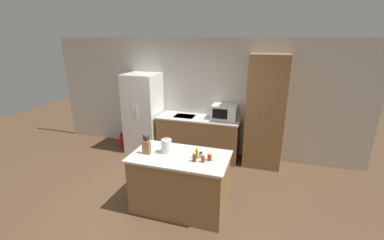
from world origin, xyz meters
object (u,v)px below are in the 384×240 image
(microwave, at_px, (225,112))
(knife_block, at_px, (146,147))
(kettle, at_px, (167,146))
(spice_bottle_short_red, at_px, (201,155))
(spice_bottle_amber_oil, at_px, (194,157))
(spice_bottle_tall_dark, at_px, (203,159))
(spice_bottle_green_herb, at_px, (210,157))
(refrigerator, at_px, (143,113))
(pantry_cabinet, at_px, (265,112))
(spice_bottle_pale_salt, at_px, (197,154))
(fire_extinguisher, at_px, (122,141))

(microwave, bearing_deg, knife_block, -111.38)
(knife_block, bearing_deg, kettle, 24.41)
(spice_bottle_short_red, height_order, spice_bottle_amber_oil, spice_bottle_amber_oil)
(spice_bottle_tall_dark, xyz_separation_m, spice_bottle_green_herb, (0.08, 0.08, 0.01))
(refrigerator, height_order, spice_bottle_tall_dark, refrigerator)
(refrigerator, bearing_deg, pantry_cabinet, 1.43)
(spice_bottle_tall_dark, xyz_separation_m, spice_bottle_pale_salt, (-0.11, 0.08, 0.03))
(knife_block, bearing_deg, pantry_cabinet, 50.51)
(spice_bottle_short_red, relative_size, spice_bottle_pale_salt, 0.54)
(refrigerator, bearing_deg, knife_block, -60.99)
(microwave, relative_size, spice_bottle_pale_salt, 3.16)
(spice_bottle_amber_oil, relative_size, fire_extinguisher, 0.36)
(spice_bottle_amber_oil, bearing_deg, spice_bottle_tall_dark, 7.57)
(refrigerator, height_order, spice_bottle_green_herb, refrigerator)
(spice_bottle_short_red, bearing_deg, spice_bottle_green_herb, -15.33)
(spice_bottle_green_herb, bearing_deg, knife_block, -175.81)
(refrigerator, bearing_deg, spice_bottle_tall_dark, -44.76)
(refrigerator, xyz_separation_m, knife_block, (1.07, -1.93, 0.11))
(pantry_cabinet, bearing_deg, spice_bottle_amber_oil, -113.51)
(refrigerator, xyz_separation_m, kettle, (1.35, -1.81, 0.11))
(spice_bottle_tall_dark, bearing_deg, microwave, 92.22)
(pantry_cabinet, distance_m, fire_extinguisher, 3.46)
(microwave, relative_size, spice_bottle_amber_oil, 3.86)
(refrigerator, xyz_separation_m, spice_bottle_pale_salt, (1.85, -1.86, 0.08))
(refrigerator, xyz_separation_m, spice_bottle_green_herb, (2.04, -1.86, 0.05))
(spice_bottle_short_red, height_order, kettle, kettle)
(knife_block, height_order, spice_bottle_pale_salt, knife_block)
(spice_bottle_short_red, xyz_separation_m, spice_bottle_amber_oil, (-0.06, -0.14, 0.02))
(spice_bottle_short_red, bearing_deg, fire_extinguisher, 145.04)
(knife_block, relative_size, spice_bottle_amber_oil, 2.22)
(spice_bottle_pale_salt, bearing_deg, kettle, 173.75)
(pantry_cabinet, bearing_deg, microwave, 175.72)
(refrigerator, relative_size, microwave, 3.47)
(refrigerator, height_order, spice_bottle_short_red, refrigerator)
(spice_bottle_amber_oil, distance_m, spice_bottle_green_herb, 0.22)
(spice_bottle_short_red, bearing_deg, kettle, 178.35)
(spice_bottle_amber_oil, bearing_deg, spice_bottle_green_herb, 26.24)
(refrigerator, bearing_deg, spice_bottle_short_red, -43.87)
(microwave, distance_m, spice_bottle_green_herb, 2.00)
(spice_bottle_short_red, bearing_deg, pantry_cabinet, 66.48)
(pantry_cabinet, height_order, kettle, pantry_cabinet)
(refrigerator, bearing_deg, kettle, -53.31)
(spice_bottle_amber_oil, bearing_deg, refrigerator, 133.16)
(knife_block, distance_m, spice_bottle_amber_oil, 0.77)
(kettle, bearing_deg, spice_bottle_tall_dark, -12.50)
(fire_extinguisher, bearing_deg, pantry_cabinet, 2.62)
(spice_bottle_tall_dark, bearing_deg, fire_extinguisher, 143.91)
(spice_bottle_amber_oil, xyz_separation_m, spice_bottle_pale_salt, (0.01, 0.10, 0.01))
(refrigerator, bearing_deg, spice_bottle_green_herb, -42.44)
(refrigerator, relative_size, kettle, 7.62)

